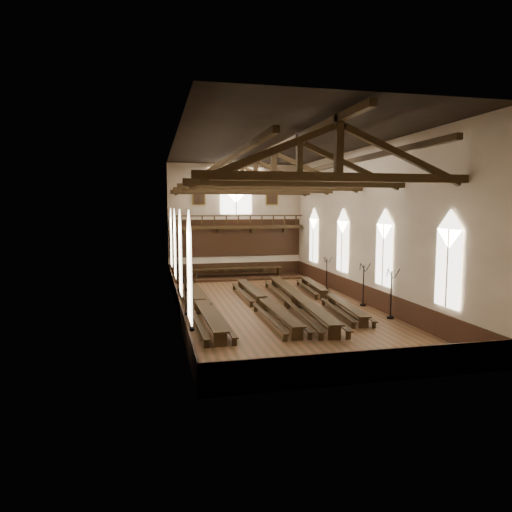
{
  "coord_description": "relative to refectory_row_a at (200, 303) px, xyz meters",
  "views": [
    {
      "loc": [
        -7.31,
        -27.28,
        6.21
      ],
      "look_at": [
        -0.77,
        1.5,
        3.03
      ],
      "focal_mm": 32.0,
      "sensor_mm": 36.0,
      "label": 1
    }
  ],
  "objects": [
    {
      "name": "ground",
      "position": [
        4.67,
        0.7,
        -0.56
      ],
      "size": [
        26.0,
        26.0,
        0.0
      ],
      "primitive_type": "plane",
      "color": "brown",
      "rests_on": "ground"
    },
    {
      "name": "room_walls",
      "position": [
        4.67,
        0.7,
        5.9
      ],
      "size": [
        26.0,
        26.0,
        26.0
      ],
      "color": "beige",
      "rests_on": "ground"
    },
    {
      "name": "wainscot_band",
      "position": [
        4.67,
        0.7,
        0.04
      ],
      "size": [
        12.0,
        26.0,
        1.2
      ],
      "color": "#381C10",
      "rests_on": "ground"
    },
    {
      "name": "side_windows",
      "position": [
        4.67,
        0.7,
        3.18
      ],
      "size": [
        11.85,
        19.8,
        4.5
      ],
      "color": "white",
      "rests_on": "room_walls"
    },
    {
      "name": "end_window",
      "position": [
        4.67,
        13.6,
        6.66
      ],
      "size": [
        2.8,
        0.12,
        3.8
      ],
      "color": "white",
      "rests_on": "room_walls"
    },
    {
      "name": "minstrels_gallery",
      "position": [
        4.67,
        13.36,
        3.35
      ],
      "size": [
        11.8,
        1.24,
        3.7
      ],
      "color": "#342310",
      "rests_on": "room_walls"
    },
    {
      "name": "portraits",
      "position": [
        4.67,
        13.6,
        6.54
      ],
      "size": [
        7.75,
        0.09,
        1.45
      ],
      "color": "brown",
      "rests_on": "room_walls"
    },
    {
      "name": "roof_trusses",
      "position": [
        4.67,
        0.7,
        7.66
      ],
      "size": [
        11.7,
        25.7,
        2.8
      ],
      "color": "#342310",
      "rests_on": "room_walls"
    },
    {
      "name": "refectory_row_a",
      "position": [
        0.0,
        0.0,
        0.0
      ],
      "size": [
        1.74,
        14.58,
        0.77
      ],
      "color": "#342310",
      "rests_on": "ground"
    },
    {
      "name": "refectory_row_b",
      "position": [
        3.85,
        0.01,
        -0.03
      ],
      "size": [
        1.48,
        14.19,
        0.73
      ],
      "color": "#342310",
      "rests_on": "ground"
    },
    {
      "name": "refectory_row_c",
      "position": [
        6.08,
        0.01,
        0.03
      ],
      "size": [
        2.14,
        14.97,
        0.8
      ],
      "color": "#342310",
      "rests_on": "ground"
    },
    {
      "name": "refectory_row_d",
      "position": [
        8.49,
        1.03,
        -0.08
      ],
      "size": [
        1.93,
        13.67,
        0.66
      ],
      "color": "#342310",
      "rests_on": "ground"
    },
    {
      "name": "dais",
      "position": [
        4.52,
        12.1,
        -0.46
      ],
      "size": [
        11.4,
        2.91,
        0.19
      ],
      "primitive_type": "cube",
      "color": "#381C10",
      "rests_on": "ground"
    },
    {
      "name": "high_table",
      "position": [
        4.52,
        12.1,
        0.26
      ],
      "size": [
        7.85,
        0.9,
        0.74
      ],
      "color": "#342310",
      "rests_on": "dais"
    },
    {
      "name": "high_chairs",
      "position": [
        4.52,
        12.86,
        0.14
      ],
      "size": [
        5.84,
        0.44,
        0.92
      ],
      "color": "#342310",
      "rests_on": "dais"
    },
    {
      "name": "candelabrum_left_near",
      "position": [
        -0.88,
        -3.9,
        0.31
      ],
      "size": [
        0.82,
        0.87,
        2.86
      ],
      "color": "black",
      "rests_on": "ground"
    },
    {
      "name": "candelabrum_left_mid",
      "position": [
        -0.88,
        -0.37,
        0.14
      ],
      "size": [
        0.64,
        0.7,
        2.29
      ],
      "color": "black",
      "rests_on": "ground"
    },
    {
      "name": "candelabrum_left_far",
      "position": [
        -0.88,
        7.62,
        0.2
      ],
      "size": [
        0.75,
        0.73,
        2.5
      ],
      "color": "black",
      "rests_on": "ground"
    },
    {
      "name": "candelabrum_right_near",
      "position": [
        10.22,
        -3.9,
        0.3
      ],
      "size": [
        0.83,
        0.85,
        2.84
      ],
      "color": "black",
      "rests_on": "ground"
    },
    {
      "name": "candelabrum_right_mid",
      "position": [
        10.22,
        -0.49,
        0.27
      ],
      "size": [
        0.75,
        0.83,
        2.72
      ],
      "color": "black",
      "rests_on": "ground"
    },
    {
      "name": "candelabrum_right_far",
      "position": [
        10.22,
        5.72,
        0.19
      ],
      "size": [
        0.73,
        0.71,
        2.45
      ],
      "color": "black",
      "rests_on": "ground"
    }
  ]
}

